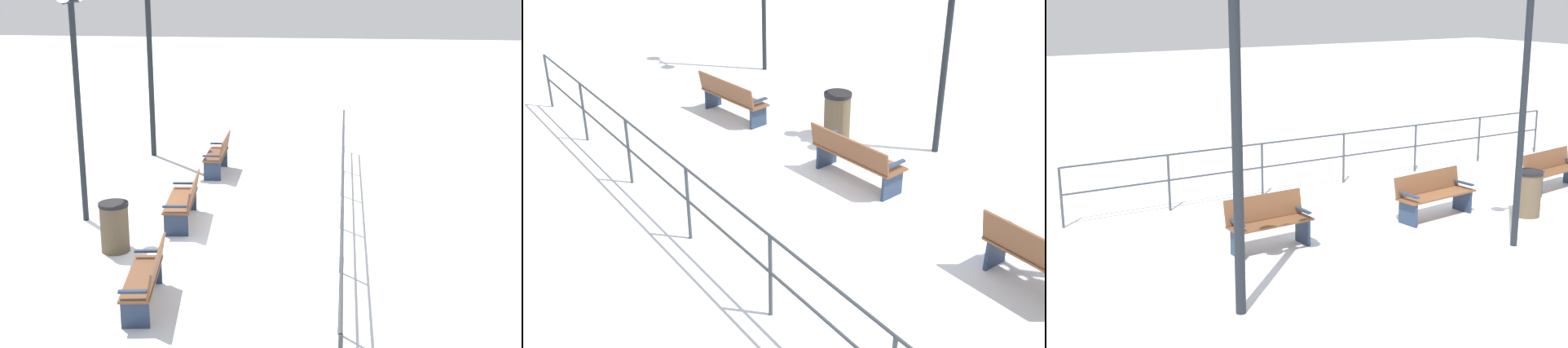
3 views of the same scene
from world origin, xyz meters
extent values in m
plane|color=white|center=(0.00, 0.00, 0.00)|extent=(80.00, 80.00, 0.00)
cube|color=brown|center=(0.04, -3.52, 0.47)|extent=(0.49, 1.47, 0.04)
cube|color=brown|center=(-0.18, -3.53, 0.70)|extent=(0.16, 1.46, 0.42)
cube|color=#23334C|center=(0.07, -4.14, 0.23)|extent=(0.40, 0.06, 0.47)
cube|color=#23334C|center=(0.02, -2.89, 0.23)|extent=(0.40, 0.06, 0.47)
cube|color=#23334C|center=(0.09, -4.14, 0.59)|extent=(0.40, 0.08, 0.04)
cube|color=#23334C|center=(0.04, -2.89, 0.59)|extent=(0.40, 0.08, 0.04)
cube|color=brown|center=(0.10, 0.00, 0.45)|extent=(0.66, 1.72, 0.04)
cube|color=brown|center=(-0.15, -0.02, 0.66)|extent=(0.27, 1.68, 0.38)
cube|color=#23334C|center=(0.18, -0.73, 0.22)|extent=(0.45, 0.09, 0.45)
cube|color=#23334C|center=(0.03, 0.73, 0.22)|extent=(0.45, 0.09, 0.45)
cube|color=#23334C|center=(0.20, -0.73, 0.57)|extent=(0.45, 0.11, 0.04)
cube|color=#23334C|center=(0.05, 0.74, 0.57)|extent=(0.45, 0.11, 0.04)
cube|color=brown|center=(-0.13, 3.52, 0.42)|extent=(0.65, 1.68, 0.04)
cube|color=brown|center=(-0.34, 3.49, 0.63)|extent=(0.32, 1.64, 0.38)
cube|color=#23334C|center=(-0.03, 2.80, 0.21)|extent=(0.39, 0.10, 0.42)
cube|color=#23334C|center=(-0.22, 4.23, 0.21)|extent=(0.39, 0.10, 0.42)
cube|color=#23334C|center=(-0.01, 2.81, 0.54)|extent=(0.39, 0.12, 0.04)
cube|color=#23334C|center=(-0.20, 4.23, 0.54)|extent=(0.39, 0.12, 0.04)
cylinder|color=black|center=(1.98, -5.05, 2.37)|extent=(0.14, 0.14, 4.73)
cylinder|color=black|center=(1.98, 0.07, 2.14)|extent=(0.11, 0.11, 4.28)
cylinder|color=black|center=(1.98, 0.07, 4.16)|extent=(0.07, 0.74, 0.07)
cylinder|color=#383D42|center=(-2.98, -6.14, 0.56)|extent=(0.05, 0.05, 1.11)
cylinder|color=#383D42|center=(-2.98, -4.09, 0.56)|extent=(0.05, 0.05, 1.11)
cylinder|color=#383D42|center=(-2.98, -2.05, 0.56)|extent=(0.05, 0.05, 1.11)
cylinder|color=#383D42|center=(-2.98, 0.00, 0.56)|extent=(0.05, 0.05, 1.11)
cylinder|color=#383D42|center=(-2.98, 2.05, 0.56)|extent=(0.05, 0.05, 1.11)
cylinder|color=#383D42|center=(-2.98, 4.09, 0.56)|extent=(0.05, 0.05, 1.11)
cylinder|color=#383D42|center=(-2.98, 0.00, 1.11)|extent=(0.04, 12.28, 0.04)
cylinder|color=#383D42|center=(-2.98, 0.00, 0.61)|extent=(0.04, 12.28, 0.04)
cylinder|color=brown|center=(0.91, 1.56, 0.41)|extent=(0.49, 0.49, 0.82)
cylinder|color=black|center=(0.91, 1.56, 0.85)|extent=(0.52, 0.52, 0.06)
camera|label=1|loc=(-2.91, 12.68, 4.66)|focal=48.83mm
camera|label=2|loc=(-6.50, -7.40, 5.20)|focal=46.57mm
camera|label=3|loc=(10.22, -9.11, 4.18)|focal=51.12mm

